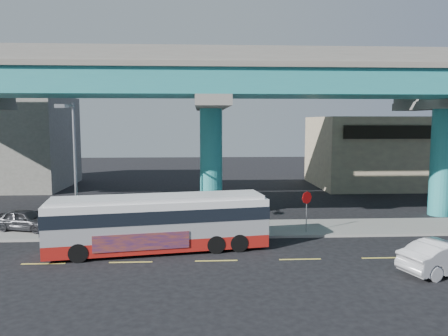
{
  "coord_description": "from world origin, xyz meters",
  "views": [
    {
      "loc": [
        -0.72,
        -20.27,
        6.54
      ],
      "look_at": [
        0.6,
        4.0,
        3.94
      ],
      "focal_mm": 35.0,
      "sensor_mm": 36.0,
      "label": 1
    }
  ],
  "objects": [
    {
      "name": "ground",
      "position": [
        0.0,
        0.0,
        0.0
      ],
      "size": [
        120.0,
        120.0,
        0.0
      ],
      "primitive_type": "plane",
      "color": "black",
      "rests_on": "ground"
    },
    {
      "name": "building_concrete",
      "position": [
        -20.0,
        24.0,
        4.5
      ],
      "size": [
        12.0,
        10.0,
        9.0
      ],
      "primitive_type": "cube",
      "color": "gray",
      "rests_on": "ground"
    },
    {
      "name": "street_lamp",
      "position": [
        -7.61,
        3.45,
        4.98
      ],
      "size": [
        0.5,
        2.43,
        7.4
      ],
      "color": "gray",
      "rests_on": "sidewalk"
    },
    {
      "name": "sidewalk",
      "position": [
        0.0,
        5.5,
        0.07
      ],
      "size": [
        70.0,
        4.0,
        0.15
      ],
      "primitive_type": "cube",
      "color": "gray",
      "rests_on": "ground"
    },
    {
      "name": "building_beige",
      "position": [
        18.0,
        22.98,
        3.51
      ],
      "size": [
        14.0,
        10.23,
        7.0
      ],
      "color": "tan",
      "rests_on": "ground"
    },
    {
      "name": "stop_sign",
      "position": [
        5.38,
        4.18,
        1.86
      ],
      "size": [
        0.65,
        0.36,
        2.39
      ],
      "rotation": [
        0.0,
        0.0,
        0.1
      ],
      "color": "gray",
      "rests_on": "sidewalk"
    },
    {
      "name": "transit_bus",
      "position": [
        -2.82,
        1.47,
        1.54
      ],
      "size": [
        11.2,
        4.12,
        2.82
      ],
      "rotation": [
        0.0,
        0.0,
        0.16
      ],
      "color": "maroon",
      "rests_on": "ground"
    },
    {
      "name": "sedan",
      "position": [
        9.91,
        -2.48,
        0.72
      ],
      "size": [
        4.07,
        5.24,
        1.43
      ],
      "primitive_type": "imported",
      "rotation": [
        0.0,
        0.0,
        1.88
      ],
      "color": "silver",
      "rests_on": "ground"
    },
    {
      "name": "viaduct",
      "position": [
        -0.0,
        9.11,
        9.14
      ],
      "size": [
        52.0,
        12.4,
        11.7
      ],
      "color": "teal",
      "rests_on": "ground"
    },
    {
      "name": "parked_car",
      "position": [
        -11.07,
        5.56,
        0.78
      ],
      "size": [
        3.41,
        4.45,
        1.25
      ],
      "primitive_type": "imported",
      "rotation": [
        0.0,
        0.0,
        1.29
      ],
      "color": "#2D2E32",
      "rests_on": "sidewalk"
    },
    {
      "name": "lane_markings",
      "position": [
        -0.0,
        -0.3,
        0.01
      ],
      "size": [
        58.0,
        0.12,
        0.01
      ],
      "color": "#D8C64C",
      "rests_on": "ground"
    }
  ]
}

